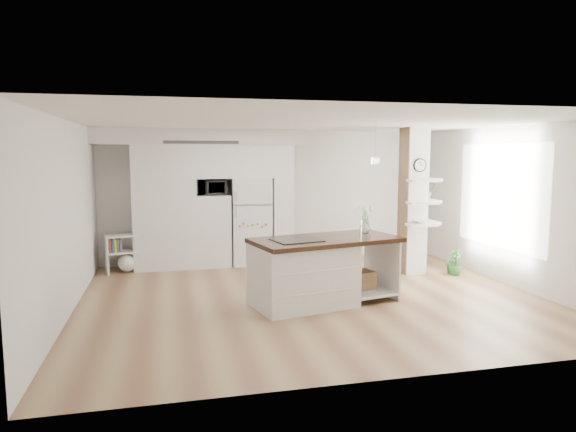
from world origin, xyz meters
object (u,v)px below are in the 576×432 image
(refrigerator, at_px, (250,221))
(kitchen_island, at_px, (311,271))
(bookshelf, at_px, (124,256))
(floor_plant_a, at_px, (453,261))

(refrigerator, distance_m, kitchen_island, 3.09)
(kitchen_island, relative_size, bookshelf, 3.29)
(bookshelf, distance_m, floor_plant_a, 6.17)
(kitchen_island, bearing_deg, refrigerator, 84.91)
(kitchen_island, bearing_deg, floor_plant_a, 9.51)
(refrigerator, bearing_deg, bookshelf, -174.68)
(refrigerator, height_order, floor_plant_a, refrigerator)
(refrigerator, bearing_deg, kitchen_island, -82.38)
(kitchen_island, xyz_separation_m, bookshelf, (-2.86, 2.82, -0.20))
(floor_plant_a, bearing_deg, kitchen_island, -157.79)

